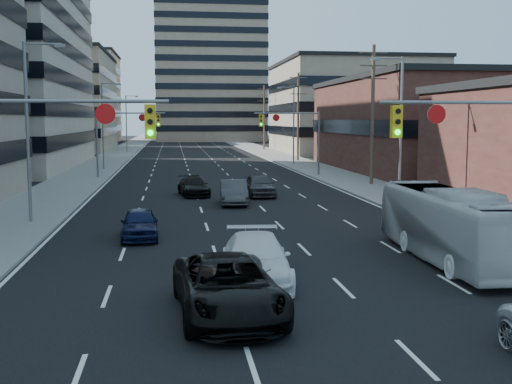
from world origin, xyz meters
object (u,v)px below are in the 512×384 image
object	(u,v)px
sedan_blue	(140,224)
white_van	(256,260)
transit_bus	(451,225)
black_pickup	(228,287)

from	to	relation	value
sedan_blue	white_van	bearing A→B (deg)	-65.93
white_van	transit_bus	bearing A→B (deg)	20.11
transit_bus	black_pickup	bearing A→B (deg)	-145.93
black_pickup	sedan_blue	distance (m)	12.03
transit_bus	sedan_blue	xyz separation A→B (m)	(-11.59, 6.12, -0.69)
black_pickup	transit_bus	xyz separation A→B (m)	(8.71, 5.55, 0.58)
sedan_blue	black_pickup	bearing A→B (deg)	-78.28
black_pickup	white_van	xyz separation A→B (m)	(1.19, 3.40, -0.03)
white_van	sedan_blue	world-z (taller)	white_van
black_pickup	white_van	bearing A→B (deg)	67.11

